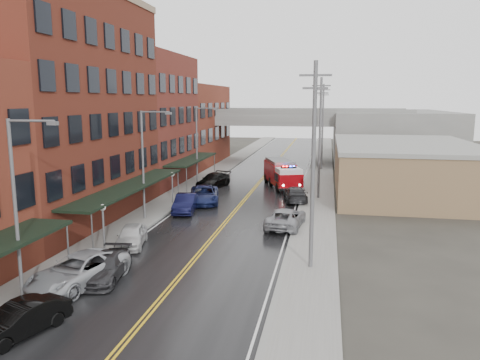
{
  "coord_description": "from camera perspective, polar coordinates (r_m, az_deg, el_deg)",
  "views": [
    {
      "loc": [
        7.97,
        -11.65,
        9.88
      ],
      "look_at": [
        0.6,
        27.53,
        3.0
      ],
      "focal_mm": 35.0,
      "sensor_mm": 36.0,
      "label": 1
    }
  ],
  "objects": [
    {
      "name": "parked_car_left_2",
      "position": [
        26.95,
        -19.07,
        -10.38
      ],
      "size": [
        4.18,
        6.49,
        1.66
      ],
      "primitive_type": "imported",
      "rotation": [
        0.0,
        0.0,
        -0.25
      ],
      "color": "#A0A3A8",
      "rests_on": "ground"
    },
    {
      "name": "parked_car_right_1",
      "position": [
        46.13,
        6.75,
        -1.7
      ],
      "size": [
        2.94,
        5.41,
        1.49
      ],
      "primitive_type": "imported",
      "rotation": [
        0.0,
        0.0,
        3.31
      ],
      "color": "black",
      "rests_on": "ground"
    },
    {
      "name": "fire_truck",
      "position": [
        53.2,
        5.19,
        0.84
      ],
      "size": [
        5.34,
        8.71,
        3.03
      ],
      "rotation": [
        0.0,
        0.0,
        0.33
      ],
      "color": "maroon",
      "rests_on": "ground"
    },
    {
      "name": "brick_building_c",
      "position": [
        56.37,
        -11.62,
        7.17
      ],
      "size": [
        9.0,
        15.0,
        15.0
      ],
      "primitive_type": "cube",
      "color": "maroon",
      "rests_on": "ground"
    },
    {
      "name": "curb_right",
      "position": [
        42.85,
        7.28,
        -3.52
      ],
      "size": [
        0.3,
        160.0,
        0.15
      ],
      "primitive_type": "cube",
      "color": "gray",
      "rests_on": "ground"
    },
    {
      "name": "parked_car_right_3",
      "position": [
        60.32,
        6.43,
        0.94
      ],
      "size": [
        1.53,
        4.09,
        1.34
      ],
      "primitive_type": "imported",
      "rotation": [
        0.0,
        0.0,
        3.11
      ],
      "color": "black",
      "rests_on": "ground"
    },
    {
      "name": "parked_car_right_0",
      "position": [
        36.73,
        5.61,
        -4.63
      ],
      "size": [
        3.08,
        5.73,
        1.53
      ],
      "primitive_type": "imported",
      "rotation": [
        0.0,
        0.0,
        3.04
      ],
      "color": "gray",
      "rests_on": "ground"
    },
    {
      "name": "parked_car_left_7",
      "position": [
        53.18,
        -3.26,
        -0.05
      ],
      "size": [
        3.47,
        5.91,
        1.61
      ],
      "primitive_type": "imported",
      "rotation": [
        0.0,
        0.0,
        -0.23
      ],
      "color": "black",
      "rests_on": "ground"
    },
    {
      "name": "street_lamp_0",
      "position": [
        24.88,
        -25.33,
        -2.04
      ],
      "size": [
        2.64,
        0.22,
        9.0
      ],
      "color": "#59595B",
      "rests_on": "ground"
    },
    {
      "name": "globe_lamp_2",
      "position": [
        44.71,
        -8.26,
        -0.06
      ],
      "size": [
        0.44,
        0.44,
        3.12
      ],
      "color": "#59595B",
      "rests_on": "ground"
    },
    {
      "name": "right_far_block",
      "position": [
        82.47,
        17.68,
        5.24
      ],
      "size": [
        18.0,
        30.0,
        8.0
      ],
      "primitive_type": "cube",
      "color": "slate",
      "rests_on": "ground"
    },
    {
      "name": "parked_car_left_6",
      "position": [
        45.14,
        -4.43,
        -1.81
      ],
      "size": [
        4.01,
        6.43,
        1.66
      ],
      "primitive_type": "imported",
      "rotation": [
        0.0,
        0.0,
        0.22
      ],
      "color": "#121B46",
      "rests_on": "ground"
    },
    {
      "name": "utility_pole_2",
      "position": [
        66.75,
        10.04,
        6.57
      ],
      "size": [
        1.8,
        0.24,
        12.0
      ],
      "color": "#59595B",
      "rests_on": "ground"
    },
    {
      "name": "street_lamp_2",
      "position": [
        53.86,
        -5.05,
        4.75
      ],
      "size": [
        2.64,
        0.22,
        9.0
      ],
      "color": "#59595B",
      "rests_on": "ground"
    },
    {
      "name": "street_lamp_1",
      "position": [
        38.78,
        -11.44,
        2.64
      ],
      "size": [
        2.64,
        0.22,
        9.0
      ],
      "color": "#59595B",
      "rests_on": "ground"
    },
    {
      "name": "utility_pole_0",
      "position": [
        26.9,
        8.92,
        2.04
      ],
      "size": [
        1.8,
        0.24,
        12.0
      ],
      "color": "#59595B",
      "rests_on": "ground"
    },
    {
      "name": "road",
      "position": [
        43.54,
        -0.18,
        -3.31
      ],
      "size": [
        11.0,
        160.0,
        0.02
      ],
      "primitive_type": "cube",
      "color": "black",
      "rests_on": "ground"
    },
    {
      "name": "sidewalk_left",
      "position": [
        45.43,
        -9.27,
        -2.8
      ],
      "size": [
        3.0,
        160.0,
        0.15
      ],
      "primitive_type": "cube",
      "color": "slate",
      "rests_on": "ground"
    },
    {
      "name": "sidewalk_right",
      "position": [
        42.8,
        9.48,
        -3.59
      ],
      "size": [
        3.0,
        160.0,
        0.15
      ],
      "primitive_type": "cube",
      "color": "slate",
      "rests_on": "ground"
    },
    {
      "name": "globe_lamp_1",
      "position": [
        32.07,
        -16.37,
        -4.26
      ],
      "size": [
        0.44,
        0.44,
        3.12
      ],
      "color": "#59595B",
      "rests_on": "ground"
    },
    {
      "name": "awning_2",
      "position": [
        54.83,
        -5.82,
        2.52
      ],
      "size": [
        2.6,
        13.0,
        3.09
      ],
      "color": "black",
      "rests_on": "ground"
    },
    {
      "name": "utility_pole_1",
      "position": [
        46.79,
        9.72,
        5.27
      ],
      "size": [
        1.8,
        0.24,
        12.0
      ],
      "color": "#59595B",
      "rests_on": "ground"
    },
    {
      "name": "curb_left",
      "position": [
        44.91,
        -7.29,
        -2.9
      ],
      "size": [
        0.3,
        160.0,
        0.15
      ],
      "primitive_type": "cube",
      "color": "gray",
      "rests_on": "ground"
    },
    {
      "name": "parked_car_right_2",
      "position": [
        56.1,
        6.35,
        0.42
      ],
      "size": [
        2.5,
        4.91,
        1.6
      ],
      "primitive_type": "imported",
      "rotation": [
        0.0,
        0.0,
        3.27
      ],
      "color": "silver",
      "rests_on": "ground"
    },
    {
      "name": "parked_car_left_4",
      "position": [
        32.84,
        -13.1,
        -6.64
      ],
      "size": [
        2.68,
        4.61,
        1.47
      ],
      "primitive_type": "imported",
      "rotation": [
        0.0,
        0.0,
        0.23
      ],
      "color": "silver",
      "rests_on": "ground"
    },
    {
      "name": "brick_building_far",
      "position": [
        72.93,
        -6.36,
        6.68
      ],
      "size": [
        9.0,
        20.0,
        12.0
      ],
      "primitive_type": "cube",
      "color": "maroon",
      "rests_on": "ground"
    },
    {
      "name": "parked_car_left_1",
      "position": [
        22.54,
        -25.24,
        -15.2
      ],
      "size": [
        2.79,
        4.58,
        1.42
      ],
      "primitive_type": "imported",
      "rotation": [
        0.0,
        0.0,
        -0.32
      ],
      "color": "black",
      "rests_on": "ground"
    },
    {
      "name": "brick_building_b",
      "position": [
        40.67,
        -21.1,
        7.9
      ],
      "size": [
        9.0,
        20.0,
        18.0
      ],
      "primitive_type": "cube",
      "color": "#552116",
      "rests_on": "ground"
    },
    {
      "name": "overpass",
      "position": [
        74.18,
        4.5,
        6.75
      ],
      "size": [
        40.0,
        10.0,
        7.5
      ],
      "color": "slate",
      "rests_on": "ground"
    },
    {
      "name": "awning_1",
      "position": [
        38.57,
        -13.18,
        -0.76
      ],
      "size": [
        2.6,
        18.0,
        3.09
      ],
      "color": "black",
      "rests_on": "ground"
    },
    {
      "name": "parked_car_left_3",
      "position": [
        27.44,
        -16.04,
        -10.15
      ],
      "size": [
        2.57,
        5.03,
        1.4
      ],
      "primitive_type": "imported",
      "rotation": [
        0.0,
        0.0,
        0.13
      ],
      "color": "#28282A",
      "rests_on": "ground"
    },
    {
      "name": "parked_car_left_5",
      "position": [
        41.72,
        -6.63,
        -2.84
      ],
      "size": [
        2.33,
        5.08,
        1.62
      ],
      "primitive_type": "imported",
      "rotation": [
        0.0,
        0.0,
        0.13
      ],
      "color": "black",
      "rests_on": "ground"
    },
    {
      "name": "tan_building",
      "position": [
        52.79,
        19.29,
        1.2
      ],
      "size": [
        14.0,
        22.0,
        5.0
      ],
      "primitive_type": "cube",
      "color": "#8C6E4B",
      "rests_on": "ground"
    }
  ]
}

